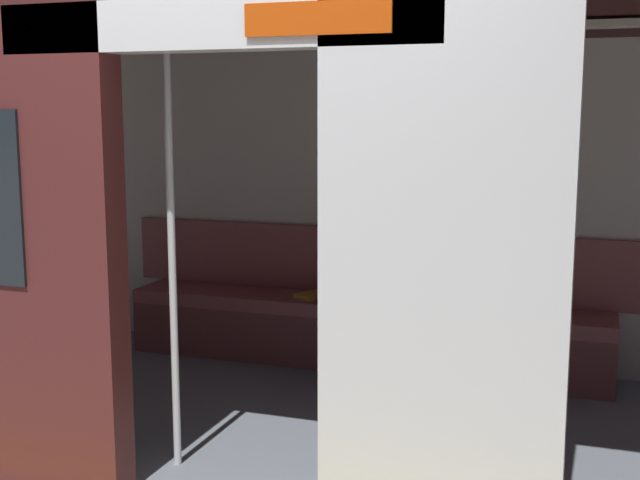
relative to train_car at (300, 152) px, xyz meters
name	(u,v)px	position (x,y,z in m)	size (l,w,h in m)	color
train_car	(300,152)	(0.00, 0.00, 0.00)	(6.40, 2.61, 2.24)	silver
bench_seat	(359,317)	(-0.06, -0.96, -1.13)	(3.21, 0.44, 0.44)	#935156
person_seated	(373,271)	(-0.16, -0.91, -0.80)	(0.55, 0.68, 1.17)	#CC5933
handbag	(441,293)	(-0.58, -1.02, -0.94)	(0.26, 0.15, 0.17)	#262D4C
book	(312,295)	(0.28, -0.99, -1.01)	(0.15, 0.22, 0.03)	gold
grab_pole_door	(172,250)	(0.34, 0.78, -0.42)	(0.04, 0.04, 2.10)	silver
grab_pole_far	(344,257)	(-0.46, 0.68, -0.42)	(0.04, 0.04, 2.10)	silver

